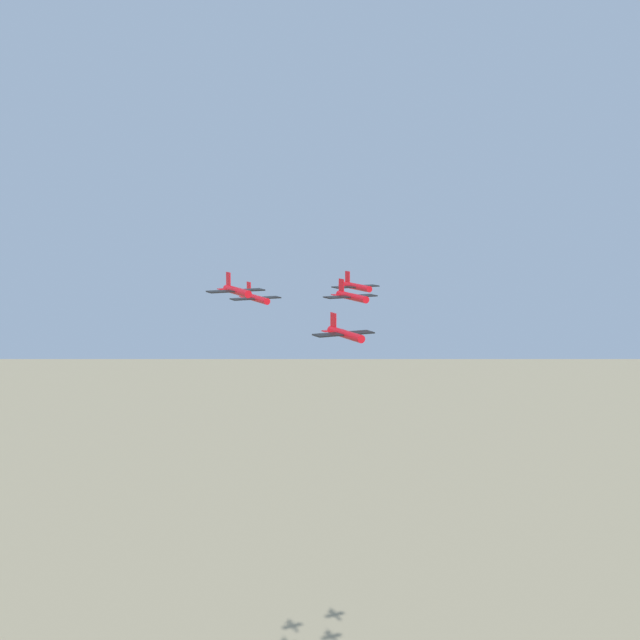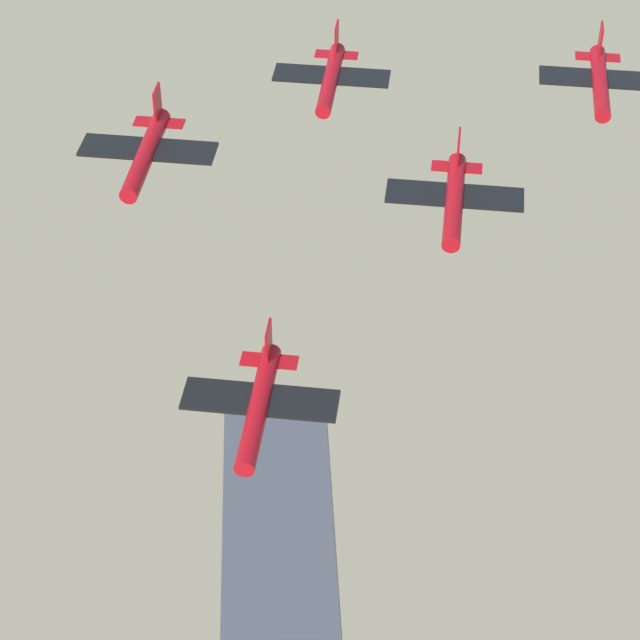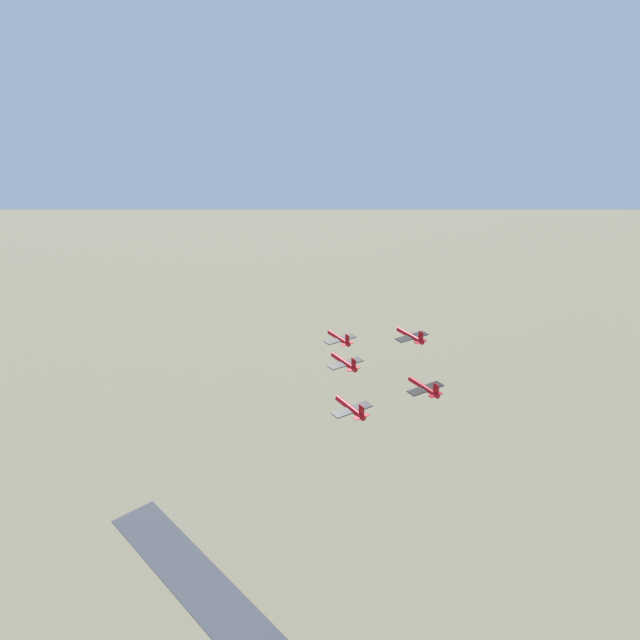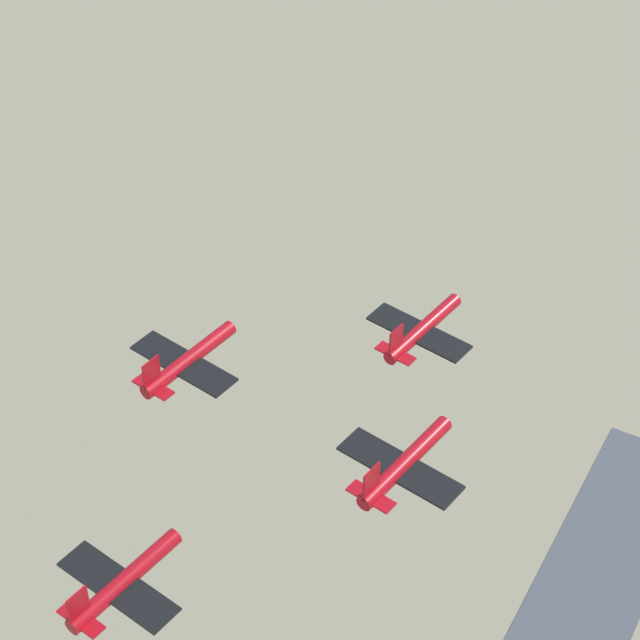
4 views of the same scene
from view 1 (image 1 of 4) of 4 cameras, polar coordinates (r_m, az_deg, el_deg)
The scene contains 5 objects.
jet_0 at distance 130.22m, azimuth 1.57°, elevation -0.88°, with size 9.76×9.13×3.27m.
jet_1 at distance 149.81m, azimuth 2.01°, elevation 1.53°, with size 9.76×9.13×3.27m.
jet_2 at distance 141.27m, azimuth -5.38°, elevation 1.89°, with size 9.76×9.13×3.27m.
jet_3 at distance 169.95m, azimuth 2.33°, elevation 2.16°, with size 9.76×9.13×3.27m.
jet_4 at distance 161.50m, azimuth -4.11°, elevation 1.40°, with size 9.76×9.13×3.27m.
Camera 1 is at (-153.14, 95.59, 184.98)m, focal length 50.00 mm.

